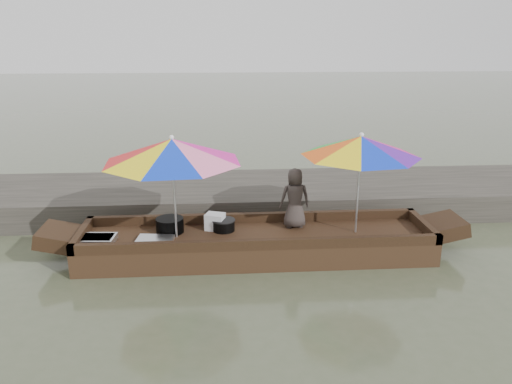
{
  "coord_description": "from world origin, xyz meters",
  "views": [
    {
      "loc": [
        -0.52,
        -7.03,
        3.25
      ],
      "look_at": [
        0.0,
        0.1,
        1.0
      ],
      "focal_mm": 35.0,
      "sensor_mm": 36.0,
      "label": 1
    }
  ],
  "objects": [
    {
      "name": "vendor",
      "position": [
        0.62,
        0.29,
        0.83
      ],
      "size": [
        0.49,
        0.34,
        0.96
      ],
      "primitive_type": "imported",
      "rotation": [
        0.0,
        0.0,
        3.21
      ],
      "color": "#352E2A",
      "rests_on": "boat_hull"
    },
    {
      "name": "supply_bag",
      "position": [
        -0.63,
        0.26,
        0.48
      ],
      "size": [
        0.34,
        0.3,
        0.26
      ],
      "primitive_type": "cube",
      "rotation": [
        0.0,
        0.0,
        -0.34
      ],
      "color": "silver",
      "rests_on": "boat_hull"
    },
    {
      "name": "water",
      "position": [
        0.0,
        0.0,
        0.0
      ],
      "size": [
        80.0,
        80.0,
        0.0
      ],
      "primitive_type": "plane",
      "color": "#454E35",
      "rests_on": "ground"
    },
    {
      "name": "dock",
      "position": [
        0.0,
        2.2,
        0.25
      ],
      "size": [
        22.0,
        2.2,
        0.5
      ],
      "primitive_type": "cube",
      "color": "#2D2B26",
      "rests_on": "ground"
    },
    {
      "name": "boat_hull",
      "position": [
        0.0,
        0.0,
        0.17
      ],
      "size": [
        5.31,
        1.2,
        0.35
      ],
      "primitive_type": "cube",
      "color": "black",
      "rests_on": "water"
    },
    {
      "name": "charcoal_grill",
      "position": [
        -0.5,
        0.21,
        0.43
      ],
      "size": [
        0.34,
        0.34,
        0.16
      ],
      "primitive_type": "cylinder",
      "color": "black",
      "rests_on": "boat_hull"
    },
    {
      "name": "tray_scallop",
      "position": [
        -1.51,
        -0.19,
        0.38
      ],
      "size": [
        0.57,
        0.43,
        0.06
      ],
      "primitive_type": "cube",
      "rotation": [
        0.0,
        0.0,
        -0.12
      ],
      "color": "silver",
      "rests_on": "boat_hull"
    },
    {
      "name": "tray_crayfish",
      "position": [
        -2.36,
        -0.13,
        0.39
      ],
      "size": [
        0.55,
        0.4,
        0.09
      ],
      "primitive_type": "cube",
      "rotation": [
        0.0,
        0.0,
        -0.08
      ],
      "color": "silver",
      "rests_on": "boat_hull"
    },
    {
      "name": "cooking_pot",
      "position": [
        -1.32,
        0.21,
        0.46
      ],
      "size": [
        0.42,
        0.42,
        0.22
      ],
      "primitive_type": "cylinder",
      "color": "black",
      "rests_on": "boat_hull"
    },
    {
      "name": "umbrella_bow",
      "position": [
        -1.21,
        0.0,
        1.12
      ],
      "size": [
        2.57,
        2.57,
        1.55
      ],
      "primitive_type": null,
      "rotation": [
        0.0,
        0.0,
        -0.32
      ],
      "color": "#E51496",
      "rests_on": "boat_hull"
    },
    {
      "name": "umbrella_stern",
      "position": [
        1.53,
        0.0,
        1.12
      ],
      "size": [
        2.15,
        2.15,
        1.55
      ],
      "primitive_type": null,
      "rotation": [
        0.0,
        0.0,
        -0.25
      ],
      "color": "#E5147B",
      "rests_on": "boat_hull"
    }
  ]
}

